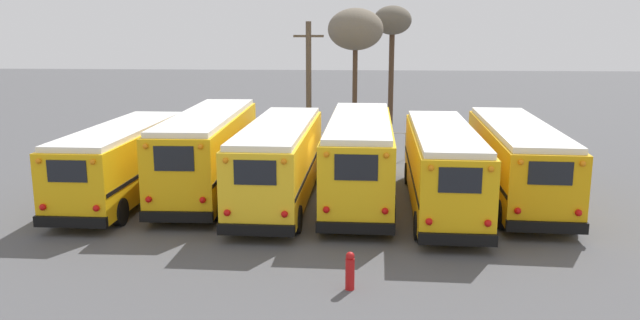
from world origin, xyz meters
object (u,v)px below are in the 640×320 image
school_bus_5 (516,158)px  school_bus_1 (209,150)px  school_bus_2 (279,160)px  utility_pole (309,80)px  school_bus_0 (123,160)px  bare_tree_0 (356,30)px  bare_tree_1 (392,24)px  school_bus_3 (359,156)px  fire_hydrant (350,271)px  school_bus_4 (442,165)px

school_bus_5 → school_bus_1: bearing=179.3°
school_bus_2 → utility_pole: (-0.01, 13.75, 1.98)m
school_bus_0 → school_bus_5: school_bus_5 is taller
bare_tree_0 → bare_tree_1: size_ratio=0.97×
school_bus_1 → bare_tree_0: size_ratio=1.32×
bare_tree_0 → bare_tree_1: 4.25m
school_bus_3 → utility_pole: 13.69m
utility_pole → bare_tree_0: (2.73, 3.80, 2.92)m
bare_tree_0 → bare_tree_1: bare_tree_1 is taller
school_bus_5 → utility_pole: bearing=126.5°
school_bus_1 → utility_pole: (3.10, 12.46, 1.87)m
school_bus_0 → bare_tree_0: bearing=63.1°
school_bus_3 → fire_hydrant: (-0.19, -8.85, -1.25)m
school_bus_2 → bare_tree_0: bare_tree_0 is taller
school_bus_3 → fire_hydrant: school_bus_3 is taller
school_bus_4 → school_bus_5: (3.11, 1.67, -0.02)m
school_bus_5 → bare_tree_1: bare_tree_1 is taller
school_bus_2 → bare_tree_1: 22.25m
school_bus_4 → fire_hydrant: (-3.30, -7.76, -1.16)m
school_bus_5 → bare_tree_0: 18.37m
school_bus_1 → school_bus_2: school_bus_1 is taller
bare_tree_0 → utility_pole: bearing=-125.7°
school_bus_2 → bare_tree_0: 18.43m
bare_tree_0 → school_bus_1: bearing=-109.7°
fire_hydrant → school_bus_5: bearing=55.8°
school_bus_4 → utility_pole: 15.71m
school_bus_0 → school_bus_2: school_bus_2 is taller
school_bus_4 → bare_tree_1: bare_tree_1 is taller
school_bus_3 → fire_hydrant: bearing=-91.3°
bare_tree_0 → bare_tree_1: bearing=53.5°
bare_tree_1 → school_bus_3: bearing=-96.0°
bare_tree_0 → fire_hydrant: bearing=-89.6°
school_bus_0 → school_bus_3: (9.33, 0.60, 0.16)m
school_bus_0 → school_bus_4: size_ratio=0.92×
school_bus_5 → bare_tree_0: bare_tree_0 is taller
school_bus_1 → bare_tree_0: 17.93m
utility_pole → school_bus_4: bearing=-66.4°
fire_hydrant → bare_tree_0: bearing=90.4°
school_bus_2 → school_bus_5: 9.40m
school_bus_4 → fire_hydrant: bearing=-113.1°
school_bus_2 → school_bus_0: bearing=-179.6°
school_bus_3 → school_bus_4: bearing=-19.3°
school_bus_3 → utility_pole: bearing=103.3°
school_bus_0 → school_bus_3: 9.35m
school_bus_5 → bare_tree_0: bearing=111.9°
school_bus_2 → school_bus_4: bearing=-4.8°
school_bus_2 → bare_tree_0: size_ratio=1.29×
school_bus_5 → fire_hydrant: school_bus_5 is taller
school_bus_1 → fire_hydrant: 11.39m
school_bus_4 → utility_pole: (-6.23, 14.28, 2.00)m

